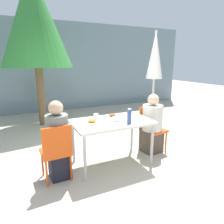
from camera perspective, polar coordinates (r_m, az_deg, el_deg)
The scene contains 14 objects.
ground_plane at distance 3.54m, azimuth 0.00°, elevation -14.32°, with size 24.00×24.00×0.00m, color #B2A893.
building_facade at distance 7.28m, azimuth -15.01°, elevation 12.24°, with size 10.00×0.20×3.00m.
dining_table at distance 3.27m, azimuth 0.00°, elevation -3.68°, with size 1.27×0.77×0.75m.
chair_left at distance 2.96m, azimuth -15.64°, elevation -10.12°, with size 0.42×0.42×0.86m.
person_left at distance 3.02m, azimuth -15.13°, elevation -8.39°, with size 0.32×0.32×1.17m.
chair_right at distance 3.95m, azimuth 11.08°, elevation -3.69°, with size 0.45×0.45×0.86m.
person_right at distance 3.85m, azimuth 11.36°, elevation -3.83°, with size 0.38×0.38×1.12m.
closed_umbrella at distance 4.31m, azimuth 12.11°, elevation 14.01°, with size 0.36×0.36×2.29m.
plate_0 at distance 3.16m, azimuth -5.74°, elevation -2.72°, with size 0.23×0.23×0.06m.
plate_1 at distance 3.48m, azimuth 0.11°, elevation -1.05°, with size 0.22×0.22×0.06m.
bottle at distance 3.09m, azimuth 4.96°, elevation -1.28°, with size 0.07×0.07×0.24m.
drinking_cup at distance 3.34m, azimuth -4.61°, elevation -1.29°, with size 0.08×0.08×0.10m.
salad_bowl at distance 3.27m, azimuth 1.55°, elevation -2.02°, with size 0.19×0.19×0.05m.
tree_behind_left at distance 5.72m, azimuth -21.32°, elevation 23.38°, with size 1.75×1.75×3.87m.
Camera 1 is at (-1.32, -2.82, 1.70)m, focal length 32.00 mm.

